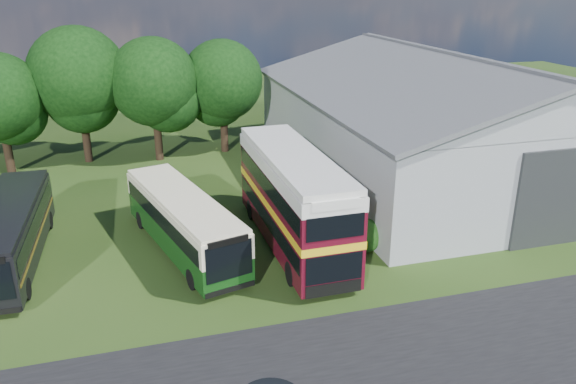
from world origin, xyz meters
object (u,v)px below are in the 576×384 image
object	(u,v)px
storage_shed	(437,111)
bus_dark_single	(11,233)
bus_green_single	(183,222)
bus_maroon_double	(293,200)

from	to	relation	value
storage_shed	bus_dark_single	size ratio (longest dim) A/B	2.39
bus_green_single	bus_maroon_double	world-z (taller)	bus_maroon_double
bus_green_single	bus_dark_single	size ratio (longest dim) A/B	1.03
storage_shed	bus_maroon_double	bearing A→B (deg)	-146.02
storage_shed	bus_dark_single	bearing A→B (deg)	-165.55
bus_maroon_double	bus_dark_single	bearing A→B (deg)	171.23
bus_maroon_double	bus_dark_single	xyz separation A→B (m)	(-13.08, 1.87, -0.87)
bus_maroon_double	storage_shed	bearing A→B (deg)	33.34
storage_shed	bus_maroon_double	world-z (taller)	storage_shed
storage_shed	bus_dark_single	world-z (taller)	storage_shed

